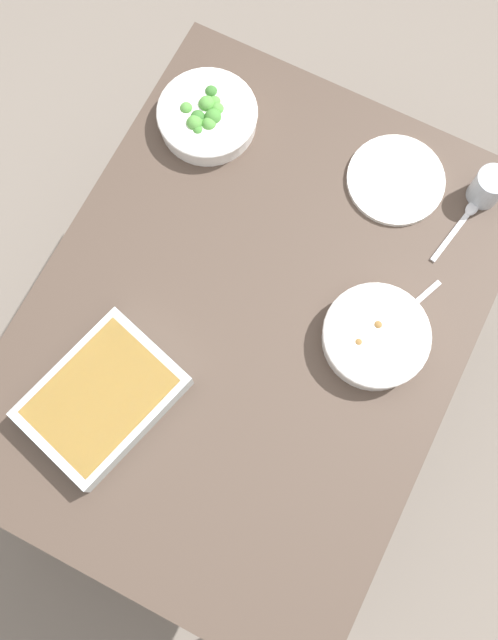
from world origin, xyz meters
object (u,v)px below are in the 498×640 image
(side_plate, at_px, (396,180))
(baking_dish, at_px, (102,398))
(spoon_spare, at_px, (461,222))
(stew_bowl, at_px, (375,337))
(spoon_by_broccoli, at_px, (190,128))
(drink_cup, at_px, (487,188))
(spoon_by_stew, at_px, (402,315))
(broccoli_bowl, at_px, (207,116))

(side_plate, bearing_deg, baking_dish, -24.77)
(baking_dish, relative_size, spoon_spare, 1.99)
(stew_bowl, distance_m, baking_dish, 0.57)
(spoon_by_broccoli, relative_size, spoon_spare, 0.80)
(drink_cup, bearing_deg, baking_dish, -33.74)
(stew_bowl, bearing_deg, spoon_spare, 169.07)
(drink_cup, distance_m, spoon_by_stew, 0.34)
(spoon_spare, bearing_deg, spoon_by_stew, -7.22)
(broccoli_bowl, relative_size, spoon_by_stew, 1.35)
(drink_cup, distance_m, side_plate, 0.20)
(drink_cup, distance_m, spoon_by_broccoli, 0.68)
(broccoli_bowl, bearing_deg, side_plate, 97.90)
(spoon_by_stew, xyz_separation_m, spoon_by_broccoli, (-0.19, -0.61, 0.00))
(broccoli_bowl, relative_size, baking_dish, 0.65)
(broccoli_bowl, xyz_separation_m, side_plate, (-0.06, 0.44, -0.02))
(side_plate, xyz_separation_m, spoon_by_stew, (0.28, 0.14, -0.00))
(spoon_by_broccoli, bearing_deg, side_plate, 101.08)
(baking_dish, distance_m, spoon_by_stew, 0.65)
(broccoli_bowl, distance_m, spoon_by_broccoli, 0.05)
(broccoli_bowl, height_order, spoon_by_broccoli, broccoli_bowl)
(spoon_by_broccoli, bearing_deg, broccoli_bowl, 136.53)
(broccoli_bowl, bearing_deg, spoon_spare, 93.19)
(baking_dish, height_order, spoon_spare, baking_dish)
(baking_dish, relative_size, side_plate, 1.58)
(stew_bowl, relative_size, spoon_spare, 1.28)
(stew_bowl, distance_m, broccoli_bowl, 0.62)
(baking_dish, height_order, spoon_by_broccoli, baking_dish)
(broccoli_bowl, distance_m, drink_cup, 0.64)
(side_plate, relative_size, spoon_by_broccoli, 1.57)
(stew_bowl, distance_m, spoon_spare, 0.34)
(side_plate, relative_size, spoon_by_stew, 1.30)
(spoon_by_stew, relative_size, spoon_by_broccoli, 1.20)
(spoon_by_broccoli, bearing_deg, spoon_spare, 95.80)
(baking_dish, xyz_separation_m, spoon_by_stew, (-0.44, 0.47, -0.03))
(spoon_by_stew, xyz_separation_m, spoon_spare, (-0.25, 0.03, 0.00))
(drink_cup, xyz_separation_m, spoon_by_stew, (0.34, -0.05, -0.03))
(baking_dish, height_order, spoon_by_stew, baking_dish)
(baking_dish, distance_m, spoon_spare, 0.86)
(spoon_spare, bearing_deg, spoon_by_broccoli, -84.20)
(drink_cup, distance_m, spoon_spare, 0.09)
(baking_dish, bearing_deg, broccoli_bowl, -170.69)
(stew_bowl, distance_m, side_plate, 0.37)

